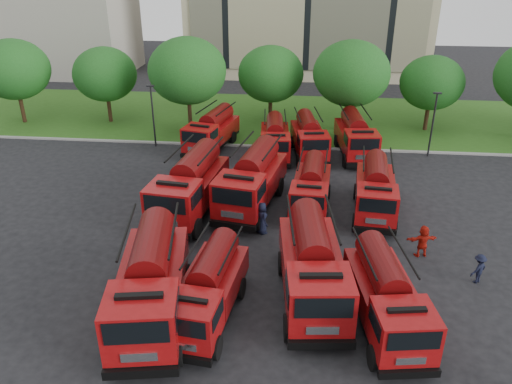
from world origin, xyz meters
TOP-DOWN VIEW (x-y plane):
  - ground at (0.00, 0.00)m, footprint 140.00×140.00m
  - lawn at (0.00, 26.00)m, footprint 70.00×16.00m
  - curb at (0.00, 17.90)m, footprint 70.00×0.30m
  - side_building at (-30.00, 44.00)m, footprint 18.00×12.00m
  - tree_0 at (-24.00, 22.00)m, footprint 6.30×6.30m
  - tree_1 at (-16.00, 23.00)m, footprint 5.71×5.71m
  - tree_2 at (-8.00, 21.50)m, footprint 6.72×6.72m
  - tree_3 at (-1.00, 24.00)m, footprint 5.88×5.88m
  - tree_4 at (6.00, 22.50)m, footprint 6.55×6.55m
  - tree_5 at (13.00, 23.50)m, footprint 5.46×5.46m
  - lamp_post_0 at (-10.00, 17.20)m, footprint 0.60×0.25m
  - lamp_post_1 at (12.00, 17.20)m, footprint 0.60×0.25m
  - fire_truck_0 at (-4.03, -3.70)m, footprint 4.06×8.33m
  - fire_truck_1 at (-1.63, -3.46)m, footprint 2.96×6.65m
  - fire_truck_2 at (2.86, -1.66)m, footprint 3.49×7.94m
  - fire_truck_3 at (5.96, -3.28)m, footprint 3.29×6.93m
  - fire_truck_4 at (-4.50, 6.07)m, footprint 3.74×8.28m
  - fire_truck_5 at (-0.88, 7.32)m, footprint 4.08×8.23m
  - fire_truck_6 at (2.79, 7.32)m, footprint 2.68×6.48m
  - fire_truck_7 at (6.68, 7.24)m, footprint 2.96×6.92m
  - fire_truck_8 at (-5.19, 17.04)m, footprint 3.78×7.16m
  - fire_truck_9 at (-0.02, 15.91)m, footprint 2.74×6.52m
  - fire_truck_10 at (2.61, 16.47)m, footprint 3.21×6.80m
  - fire_truck_11 at (6.22, 16.83)m, footprint 3.13×7.17m
  - firefighter_0 at (5.87, -3.86)m, footprint 0.61×0.45m
  - firefighter_1 at (-1.13, -5.01)m, footprint 0.92×0.60m
  - firefighter_3 at (10.91, 0.37)m, footprint 1.10×1.03m
  - firefighter_4 at (0.04, 4.04)m, footprint 0.99×1.11m
  - firefighter_5 at (8.66, 2.51)m, footprint 1.77×1.06m

SIDE VIEW (x-z plane):
  - ground at x=0.00m, z-range 0.00..0.00m
  - firefighter_0 at x=5.87m, z-range -0.84..0.84m
  - firefighter_1 at x=-1.13m, z-range -0.87..0.87m
  - firefighter_3 at x=10.91m, z-range -0.77..0.77m
  - firefighter_4 at x=0.04m, z-range -0.95..0.95m
  - firefighter_5 at x=8.66m, z-range -0.89..0.89m
  - lawn at x=0.00m, z-range 0.00..0.12m
  - curb at x=0.00m, z-range 0.00..0.14m
  - fire_truck_6 at x=2.79m, z-range 0.01..2.89m
  - fire_truck_9 at x=-0.02m, z-range 0.01..2.91m
  - fire_truck_1 at x=-1.63m, z-range 0.01..2.94m
  - fire_truck_10 at x=2.61m, z-range 0.01..2.99m
  - fire_truck_3 at x=5.96m, z-range 0.01..3.04m
  - fire_truck_7 at x=6.68m, z-range 0.01..3.08m
  - fire_truck_8 at x=-5.19m, z-range 0.01..3.11m
  - fire_truck_11 at x=6.22m, z-range 0.01..3.17m
  - fire_truck_2 at x=2.86m, z-range 0.01..3.51m
  - fire_truck_5 at x=-0.88m, z-range 0.01..3.60m
  - fire_truck_0 at x=-4.03m, z-range 0.01..3.64m
  - fire_truck_4 at x=-4.50m, z-range 0.01..3.65m
  - lamp_post_0 at x=-10.00m, z-range 0.34..5.45m
  - lamp_post_1 at x=12.00m, z-range 0.34..5.45m
  - tree_5 at x=13.00m, z-range 1.01..7.69m
  - tree_1 at x=-16.00m, z-range 1.06..8.04m
  - tree_3 at x=-1.00m, z-range 1.09..8.28m
  - side_building at x=-30.00m, z-range 0.00..10.00m
  - tree_0 at x=-24.00m, z-range 1.17..8.87m
  - tree_4 at x=6.00m, z-range 1.21..9.23m
  - tree_2 at x=-8.00m, z-range 1.25..9.46m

